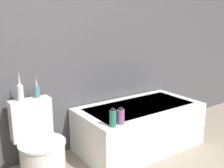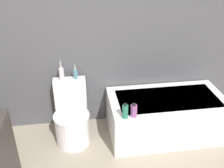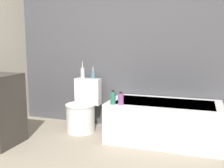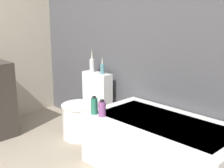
{
  "view_description": "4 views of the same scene",
  "coord_description": "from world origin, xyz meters",
  "px_view_note": "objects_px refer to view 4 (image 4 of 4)",
  "views": [
    {
      "loc": [
        -1.06,
        -0.49,
        1.48
      ],
      "look_at": [
        0.33,
        1.51,
        0.87
      ],
      "focal_mm": 42.0,
      "sensor_mm": 36.0,
      "label": 1
    },
    {
      "loc": [
        -0.24,
        -0.91,
        2.19
      ],
      "look_at": [
        0.1,
        1.43,
        0.9
      ],
      "focal_mm": 42.0,
      "sensor_mm": 36.0,
      "label": 2
    },
    {
      "loc": [
        1.23,
        -1.65,
        1.27
      ],
      "look_at": [
        0.2,
        1.42,
        0.75
      ],
      "focal_mm": 42.0,
      "sensor_mm": 36.0,
      "label": 3
    },
    {
      "loc": [
        2.36,
        -0.49,
        1.53
      ],
      "look_at": [
        0.24,
        1.59,
        0.76
      ],
      "focal_mm": 50.0,
      "sensor_mm": 36.0,
      "label": 4
    }
  ],
  "objects_px": {
    "shampoo_bottle_tall": "(94,106)",
    "vase_gold": "(92,64)",
    "toilet": "(84,113)",
    "vase_silver": "(102,68)",
    "bathtub": "(163,147)",
    "shampoo_bottle_short": "(102,109)"
  },
  "relations": [
    {
      "from": "shampoo_bottle_short",
      "to": "vase_gold",
      "type": "bearing_deg",
      "value": 144.62
    },
    {
      "from": "bathtub",
      "to": "vase_gold",
      "type": "bearing_deg",
      "value": 169.19
    },
    {
      "from": "bathtub",
      "to": "vase_silver",
      "type": "xyz_separation_m",
      "value": [
        -1.09,
        0.26,
        0.55
      ]
    },
    {
      "from": "toilet",
      "to": "shampoo_bottle_tall",
      "type": "relative_size",
      "value": 4.2
    },
    {
      "from": "toilet",
      "to": "vase_silver",
      "type": "relative_size",
      "value": 3.57
    },
    {
      "from": "vase_silver",
      "to": "toilet",
      "type": "bearing_deg",
      "value": -110.46
    },
    {
      "from": "bathtub",
      "to": "vase_gold",
      "type": "height_order",
      "value": "vase_gold"
    },
    {
      "from": "vase_silver",
      "to": "shampoo_bottle_short",
      "type": "distance_m",
      "value": 0.85
    },
    {
      "from": "vase_gold",
      "to": "vase_silver",
      "type": "xyz_separation_m",
      "value": [
        0.16,
        0.02,
        -0.02
      ]
    },
    {
      "from": "toilet",
      "to": "vase_gold",
      "type": "height_order",
      "value": "vase_gold"
    },
    {
      "from": "shampoo_bottle_tall",
      "to": "vase_gold",
      "type": "bearing_deg",
      "value": 140.27
    },
    {
      "from": "bathtub",
      "to": "shampoo_bottle_tall",
      "type": "xyz_separation_m",
      "value": [
        -0.59,
        -0.31,
        0.33
      ]
    },
    {
      "from": "shampoo_bottle_tall",
      "to": "toilet",
      "type": "bearing_deg",
      "value": 148.93
    },
    {
      "from": "vase_gold",
      "to": "vase_silver",
      "type": "distance_m",
      "value": 0.17
    },
    {
      "from": "toilet",
      "to": "shampoo_bottle_short",
      "type": "xyz_separation_m",
      "value": [
        0.68,
        -0.34,
        0.3
      ]
    },
    {
      "from": "toilet",
      "to": "shampoo_bottle_short",
      "type": "height_order",
      "value": "toilet"
    },
    {
      "from": "vase_gold",
      "to": "shampoo_bottle_tall",
      "type": "xyz_separation_m",
      "value": [
        0.66,
        -0.55,
        -0.24
      ]
    },
    {
      "from": "bathtub",
      "to": "shampoo_bottle_tall",
      "type": "bearing_deg",
      "value": -152.18
    },
    {
      "from": "toilet",
      "to": "shampoo_bottle_tall",
      "type": "height_order",
      "value": "toilet"
    },
    {
      "from": "toilet",
      "to": "shampoo_bottle_tall",
      "type": "distance_m",
      "value": 0.75
    },
    {
      "from": "vase_silver",
      "to": "shampoo_bottle_tall",
      "type": "bearing_deg",
      "value": -48.64
    },
    {
      "from": "toilet",
      "to": "vase_gold",
      "type": "relative_size",
      "value": 2.6
    }
  ]
}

